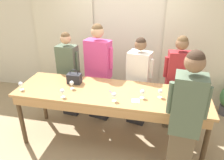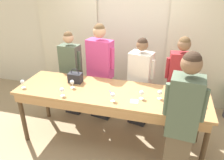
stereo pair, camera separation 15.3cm
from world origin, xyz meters
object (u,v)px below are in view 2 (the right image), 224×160
(wine_glass_front_right, at_px, (142,93))
(wine_glass_center_left, at_px, (22,82))
(wine_glass_front_left, at_px, (160,93))
(wine_bottle, at_px, (195,94))
(host_pouring, at_px, (181,126))
(handbag, at_px, (75,77))
(wine_glass_back_mid, at_px, (72,82))
(wine_glass_back_left, at_px, (191,100))
(guest_striped_shirt, at_px, (178,84))
(guest_olive_jacket, at_px, (71,74))
(wine_glass_front_mid, at_px, (62,90))
(guest_pink_top, at_px, (100,72))
(wine_glass_center_right, at_px, (113,95))
(wine_glass_center_mid, at_px, (189,88))
(guest_cream_sweater, at_px, (140,83))
(tasting_bar, at_px, (110,97))

(wine_glass_front_right, bearing_deg, wine_glass_center_left, -175.41)
(wine_glass_front_left, xyz_separation_m, wine_glass_front_right, (-0.25, -0.07, 0.00))
(wine_bottle, xyz_separation_m, host_pouring, (-0.18, -0.68, -0.09))
(handbag, distance_m, wine_glass_back_mid, 0.20)
(wine_glass_front_left, bearing_deg, wine_glass_front_right, -164.02)
(handbag, height_order, wine_glass_center_left, handbag)
(wine_glass_back_left, xyz_separation_m, guest_striped_shirt, (-0.14, 0.76, -0.15))
(wine_glass_front_left, relative_size, guest_olive_jacket, 0.08)
(wine_glass_front_right, height_order, guest_striped_shirt, guest_striped_shirt)
(wine_glass_front_mid, relative_size, guest_striped_shirt, 0.08)
(handbag, bearing_deg, wine_glass_front_left, -7.37)
(guest_pink_top, relative_size, host_pouring, 0.97)
(wine_glass_front_mid, bearing_deg, wine_glass_center_right, 3.90)
(wine_bottle, bearing_deg, wine_glass_back_left, -110.45)
(handbag, xyz_separation_m, wine_glass_center_left, (-0.71, -0.40, 0.01))
(wine_glass_center_mid, distance_m, host_pouring, 0.90)
(guest_cream_sweater, bearing_deg, wine_glass_center_mid, -27.37)
(guest_olive_jacket, bearing_deg, host_pouring, -33.23)
(handbag, height_order, wine_glass_back_mid, handbag)
(guest_olive_jacket, bearing_deg, tasting_bar, -35.43)
(wine_glass_back_mid, xyz_separation_m, guest_striped_shirt, (1.61, 0.69, -0.15))
(wine_glass_center_left, bearing_deg, guest_olive_jacket, 66.08)
(wine_glass_back_mid, bearing_deg, wine_glass_center_left, -165.08)
(wine_glass_center_mid, bearing_deg, guest_olive_jacket, 169.12)
(wine_bottle, height_order, wine_glass_front_right, wine_bottle)
(guest_striped_shirt, bearing_deg, wine_glass_back_left, -79.46)
(wine_glass_front_mid, distance_m, wine_glass_center_right, 0.75)
(wine_glass_front_mid, height_order, host_pouring, host_pouring)
(tasting_bar, xyz_separation_m, guest_cream_sweater, (0.36, 0.68, -0.03))
(tasting_bar, xyz_separation_m, handbag, (-0.64, 0.18, 0.18))
(wine_glass_back_left, bearing_deg, wine_glass_center_mid, 91.99)
(guest_cream_sweater, bearing_deg, host_pouring, -62.90)
(wine_glass_center_right, height_order, wine_glass_back_left, same)
(handbag, height_order, wine_glass_front_right, handbag)
(tasting_bar, xyz_separation_m, wine_bottle, (1.20, 0.06, 0.21))
(wine_glass_front_right, xyz_separation_m, guest_pink_top, (-0.86, 0.75, -0.10))
(wine_bottle, relative_size, wine_glass_back_left, 2.42)
(wine_bottle, bearing_deg, wine_glass_center_mid, 106.64)
(wine_glass_back_mid, height_order, guest_cream_sweater, guest_cream_sweater)
(guest_cream_sweater, xyz_separation_m, guest_striped_shirt, (0.65, -0.00, 0.07))
(wine_bottle, bearing_deg, wine_glass_front_left, -173.29)
(host_pouring, bearing_deg, wine_glass_back_mid, 159.71)
(wine_glass_center_left, relative_size, wine_glass_back_mid, 1.00)
(guest_olive_jacket, height_order, guest_striped_shirt, guest_striped_shirt)
(wine_glass_center_right, bearing_deg, wine_glass_front_mid, -176.10)
(handbag, relative_size, wine_glass_front_mid, 1.81)
(handbag, distance_m, wine_glass_center_right, 0.86)
(wine_glass_front_mid, bearing_deg, wine_glass_front_right, 11.12)
(wine_glass_back_mid, distance_m, guest_olive_jacket, 0.80)
(wine_glass_center_mid, bearing_deg, host_pouring, -97.17)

